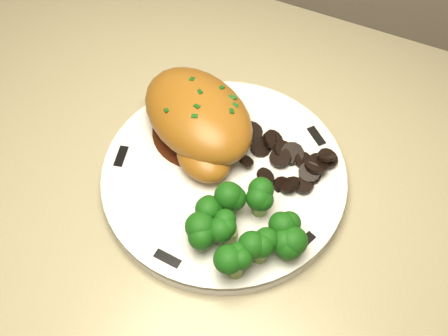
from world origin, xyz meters
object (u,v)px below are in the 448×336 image
at_px(counter, 48,224).
at_px(chicken_breast, 199,120).
at_px(broccoli_florets, 243,226).
at_px(plate, 224,177).

relative_size(counter, chicken_breast, 10.67).
bearing_deg(chicken_breast, counter, -147.32).
height_order(counter, broccoli_florets, counter).
bearing_deg(broccoli_florets, counter, 169.78).
xyz_separation_m(counter, broccoli_florets, (0.44, -0.08, 0.47)).
distance_m(plate, chicken_breast, 0.07).
bearing_deg(plate, chicken_breast, 143.07).
relative_size(counter, plate, 7.16).
xyz_separation_m(counter, plate, (0.38, -0.01, 0.43)).
relative_size(plate, broccoli_florets, 2.28).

